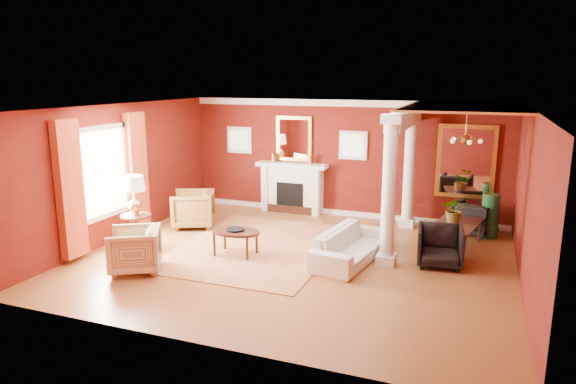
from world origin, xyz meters
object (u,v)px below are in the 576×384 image
at_px(armchair_stripe, 134,248).
at_px(dining_table, 457,229).
at_px(sofa, 351,240).
at_px(coffee_table, 235,233).
at_px(armchair_leopard, 193,207).
at_px(side_table, 135,200).

height_order(armchair_stripe, dining_table, armchair_stripe).
height_order(sofa, coffee_table, sofa).
bearing_deg(sofa, armchair_leopard, 85.74).
bearing_deg(side_table, armchair_stripe, -54.93).
xyz_separation_m(armchair_stripe, coffee_table, (1.32, 1.42, 0.02)).
distance_m(sofa, coffee_table, 2.25).
xyz_separation_m(sofa, armchair_stripe, (-3.51, -1.90, 0.03)).
bearing_deg(dining_table, side_table, 122.55).
distance_m(coffee_table, side_table, 2.18).
height_order(armchair_leopard, armchair_stripe, armchair_leopard).
xyz_separation_m(coffee_table, side_table, (-2.08, -0.33, 0.56)).
height_order(armchair_leopard, side_table, side_table).
relative_size(armchair_stripe, side_table, 0.58).
height_order(sofa, side_table, side_table).
distance_m(armchair_stripe, dining_table, 6.37).
xyz_separation_m(armchair_leopard, coffee_table, (1.81, -1.42, -0.01)).
xyz_separation_m(armchair_stripe, dining_table, (5.36, 3.44, -0.04)).
distance_m(armchair_leopard, coffee_table, 2.30).
bearing_deg(dining_table, coffee_table, 128.11).
distance_m(armchair_leopard, armchair_stripe, 2.88).
bearing_deg(armchair_leopard, coffee_table, 28.11).
relative_size(armchair_leopard, side_table, 0.62).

